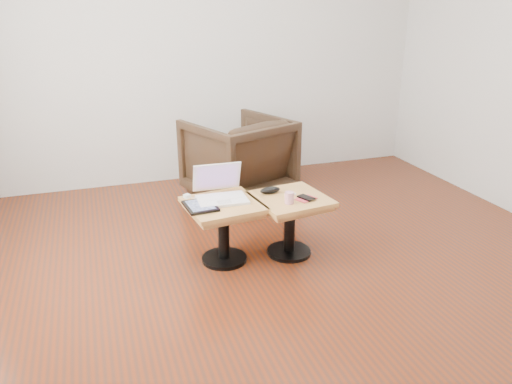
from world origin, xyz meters
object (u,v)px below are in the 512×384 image
object	(u,v)px
side_table_right	(290,211)
striped_cup	(289,198)
armchair	(238,158)
laptop	(220,192)
side_table_left	(223,218)

from	to	relation	value
side_table_right	striped_cup	distance (m)	0.20
armchair	striped_cup	bearing A→B (deg)	66.97
side_table_right	laptop	world-z (taller)	laptop
striped_cup	armchair	distance (m)	1.34
striped_cup	armchair	xyz separation A→B (m)	(0.03, 1.34, -0.11)
side_table_left	striped_cup	size ratio (longest dim) A/B	6.75
armchair	side_table_left	bearing A→B (deg)	46.85
side_table_left	armchair	xyz separation A→B (m)	(0.47, 1.18, 0.05)
side_table_right	laptop	xyz separation A→B (m)	(-0.48, 0.14, 0.16)
side_table_left	side_table_right	size ratio (longest dim) A/B	0.99
striped_cup	armchair	world-z (taller)	armchair
side_table_left	laptop	size ratio (longest dim) A/B	1.55
side_table_left	armchair	bearing A→B (deg)	61.51
striped_cup	laptop	bearing A→B (deg)	150.36
laptop	striped_cup	xyz separation A→B (m)	(0.43, -0.24, -0.01)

